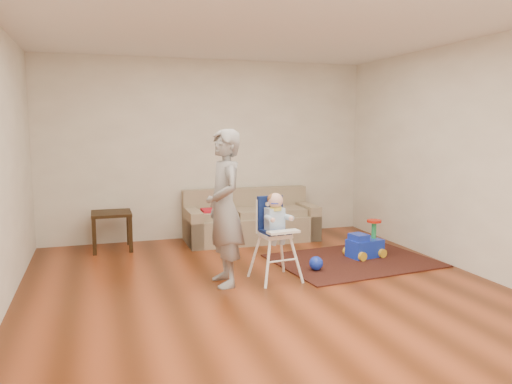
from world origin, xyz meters
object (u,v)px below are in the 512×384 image
object	(u,v)px
high_chair	(275,238)
adult	(225,208)
ride_on_toy	(365,239)
sofa	(251,215)
side_table	(112,231)
toy_ball	(316,263)

from	to	relation	value
high_chair	adult	xyz separation A→B (m)	(-0.57, 0.03, 0.36)
ride_on_toy	adult	world-z (taller)	adult
sofa	adult	size ratio (longest dim) A/B	1.16
side_table	high_chair	distance (m)	2.61
ride_on_toy	toy_ball	xyz separation A→B (m)	(-0.87, -0.37, -0.16)
sofa	toy_ball	distance (m)	1.82
ride_on_toy	toy_ball	size ratio (longest dim) A/B	2.88
side_table	toy_ball	bearing A→B (deg)	-38.79
side_table	toy_ball	world-z (taller)	side_table
ride_on_toy	high_chair	bearing A→B (deg)	-170.53
toy_ball	high_chair	size ratio (longest dim) A/B	0.17
side_table	toy_ball	distance (m)	2.91
side_table	adult	size ratio (longest dim) A/B	0.32
sofa	ride_on_toy	bearing A→B (deg)	-51.15
ride_on_toy	adult	size ratio (longest dim) A/B	0.28
toy_ball	high_chair	xyz separation A→B (m)	(-0.57, -0.15, 0.38)
sofa	side_table	distance (m)	2.01
toy_ball	ride_on_toy	bearing A→B (deg)	23.09
high_chair	adult	distance (m)	0.68
sofa	high_chair	world-z (taller)	high_chair
side_table	ride_on_toy	world-z (taller)	side_table
side_table	sofa	bearing A→B (deg)	-1.14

